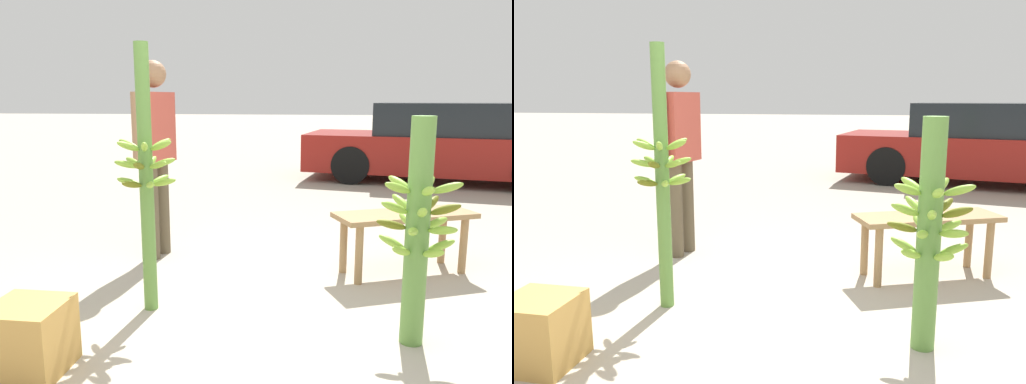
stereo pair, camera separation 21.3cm
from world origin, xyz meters
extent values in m
plane|color=#A89E8C|center=(0.00, 0.00, 0.00)|extent=(80.00, 80.00, 0.00)
cylinder|color=#5B8C3D|center=(-0.77, 0.53, 0.87)|extent=(0.09, 0.09, 1.74)
ellipsoid|color=#84B238|center=(-0.88, 0.55, 1.11)|extent=(0.17, 0.07, 0.09)
ellipsoid|color=#84B238|center=(-0.85, 0.44, 1.11)|extent=(0.14, 0.15, 0.09)
ellipsoid|color=#84B238|center=(-0.73, 0.42, 1.11)|extent=(0.09, 0.17, 0.09)
ellipsoid|color=#84B238|center=(-0.66, 0.50, 1.11)|extent=(0.17, 0.07, 0.09)
ellipsoid|color=#84B238|center=(-0.69, 0.61, 1.11)|extent=(0.14, 0.15, 0.09)
ellipsoid|color=#84B238|center=(-0.81, 0.64, 1.11)|extent=(0.09, 0.17, 0.09)
ellipsoid|color=#84B238|center=(-0.67, 0.47, 0.99)|extent=(0.16, 0.12, 0.08)
ellipsoid|color=#84B238|center=(-0.67, 0.58, 0.99)|extent=(0.16, 0.12, 0.08)
ellipsoid|color=#84B238|center=(-0.77, 0.64, 0.99)|extent=(0.04, 0.16, 0.08)
ellipsoid|color=#84B238|center=(-0.87, 0.59, 0.99)|extent=(0.16, 0.12, 0.08)
ellipsoid|color=#84B238|center=(-0.87, 0.47, 0.99)|extent=(0.16, 0.12, 0.08)
ellipsoid|color=#5D6216|center=(-0.77, 0.41, 0.99)|extent=(0.04, 0.16, 0.08)
ellipsoid|color=#5D6216|center=(-0.83, 0.42, 0.87)|extent=(0.11, 0.16, 0.08)
ellipsoid|color=#84B238|center=(-0.71, 0.43, 0.87)|extent=(0.12, 0.16, 0.08)
ellipsoid|color=#84B238|center=(-0.65, 0.53, 0.87)|extent=(0.16, 0.04, 0.08)
ellipsoid|color=#84B238|center=(-0.71, 0.63, 0.87)|extent=(0.11, 0.16, 0.08)
ellipsoid|color=#84B238|center=(-0.83, 0.63, 0.87)|extent=(0.12, 0.16, 0.08)
ellipsoid|color=#84B238|center=(-0.89, 0.52, 0.87)|extent=(0.16, 0.04, 0.08)
cylinder|color=#5B8C3D|center=(0.89, 0.26, 0.65)|extent=(0.13, 0.13, 1.31)
ellipsoid|color=#84B238|center=(0.91, 0.12, 0.92)|extent=(0.06, 0.18, 0.10)
ellipsoid|color=#84B238|center=(1.03, 0.23, 0.92)|extent=(0.18, 0.08, 0.10)
ellipsoid|color=#84B238|center=(0.96, 0.38, 0.92)|extent=(0.13, 0.17, 0.10)
ellipsoid|color=#84B238|center=(0.80, 0.36, 0.92)|extent=(0.15, 0.16, 0.10)
ellipsoid|color=#84B238|center=(0.76, 0.20, 0.92)|extent=(0.18, 0.11, 0.10)
ellipsoid|color=#84B238|center=(0.81, 0.38, 0.81)|extent=(0.13, 0.17, 0.10)
ellipsoid|color=#84B238|center=(0.75, 0.22, 0.81)|extent=(0.18, 0.09, 0.10)
ellipsoid|color=#84B238|center=(0.88, 0.12, 0.81)|extent=(0.06, 0.18, 0.10)
ellipsoid|color=#5D6216|center=(1.02, 0.21, 0.81)|extent=(0.18, 0.11, 0.10)
ellipsoid|color=#5D6216|center=(0.98, 0.37, 0.81)|extent=(0.14, 0.16, 0.10)
ellipsoid|color=#5D6216|center=(0.75, 0.26, 0.70)|extent=(0.17, 0.05, 0.08)
ellipsoid|color=#84B238|center=(0.84, 0.12, 0.70)|extent=(0.10, 0.18, 0.08)
ellipsoid|color=#84B238|center=(1.00, 0.17, 0.70)|extent=(0.17, 0.14, 0.08)
ellipsoid|color=#84B238|center=(1.01, 0.34, 0.70)|extent=(0.17, 0.14, 0.08)
ellipsoid|color=#84B238|center=(0.85, 0.40, 0.70)|extent=(0.09, 0.18, 0.08)
ellipsoid|color=#84B238|center=(1.03, 0.28, 0.58)|extent=(0.18, 0.08, 0.10)
ellipsoid|color=#84B238|center=(0.91, 0.40, 0.58)|extent=(0.07, 0.18, 0.10)
ellipsoid|color=#84B238|center=(0.76, 0.32, 0.58)|extent=(0.18, 0.12, 0.10)
ellipsoid|color=#84B238|center=(0.79, 0.16, 0.58)|extent=(0.15, 0.16, 0.10)
ellipsoid|color=#84B238|center=(0.96, 0.14, 0.58)|extent=(0.12, 0.17, 0.10)
cylinder|color=brown|center=(-1.10, 1.56, 0.42)|extent=(0.14, 0.14, 0.85)
cylinder|color=brown|center=(-1.06, 1.74, 0.42)|extent=(0.14, 0.14, 0.85)
cube|color=#BF4C3F|center=(-1.08, 1.65, 1.15)|extent=(0.27, 0.45, 0.60)
cylinder|color=#936B4C|center=(-1.14, 1.40, 1.17)|extent=(0.12, 0.12, 0.57)
cylinder|color=#936B4C|center=(-1.03, 1.91, 1.17)|extent=(0.12, 0.12, 0.57)
sphere|color=#936B4C|center=(-1.08, 1.65, 1.60)|extent=(0.23, 0.23, 0.23)
cube|color=#99754C|center=(1.02, 1.47, 0.48)|extent=(1.19, 0.78, 0.04)
cylinder|color=#99754C|center=(0.55, 1.41, 0.23)|extent=(0.06, 0.06, 0.46)
cylinder|color=#99754C|center=(1.40, 1.77, 0.23)|extent=(0.06, 0.06, 0.46)
cylinder|color=#99754C|center=(0.65, 1.16, 0.23)|extent=(0.06, 0.06, 0.46)
cylinder|color=#99754C|center=(1.50, 1.52, 0.23)|extent=(0.06, 0.06, 0.46)
cube|color=maroon|center=(2.31, 6.23, 0.48)|extent=(4.60, 2.50, 0.62)
cube|color=black|center=(2.48, 6.19, 1.06)|extent=(2.65, 1.98, 0.53)
cylinder|color=black|center=(0.84, 5.75, 0.31)|extent=(0.65, 0.32, 0.63)
cylinder|color=black|center=(1.14, 7.24, 0.31)|extent=(0.65, 0.32, 0.63)
cube|color=#C69347|center=(-1.13, -0.32, 0.19)|extent=(0.37, 0.37, 0.37)
camera|label=1|loc=(0.34, -2.53, 1.40)|focal=35.00mm
camera|label=2|loc=(0.55, -2.50, 1.40)|focal=35.00mm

